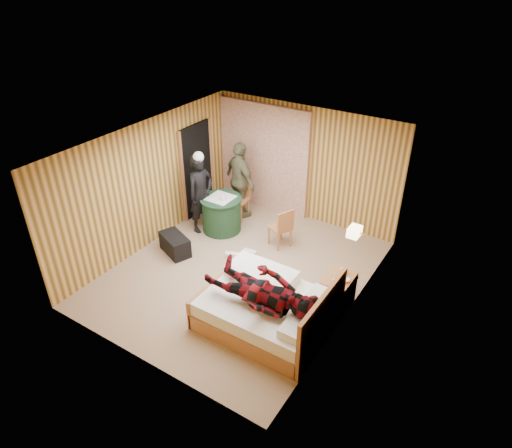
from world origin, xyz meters
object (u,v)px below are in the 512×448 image
Objects in this scene: woman_standing at (201,194)px; man_at_table at (240,181)px; wall_lamp at (355,232)px; man_on_bed at (261,285)px; round_table at (221,214)px; bed at (268,309)px; chair_near at (282,226)px; duffel_bag at (175,244)px; nightstand at (338,291)px; chair_far at (239,194)px.

man_at_table reaches higher than woman_standing.
man_on_bed is (-0.77, -1.55, -0.35)m from wall_lamp.
man_at_table is at bearing 90.00° from round_table.
bed reaches higher than chair_near.
duffel_bag is at bearing 164.15° from bed.
woman_standing reaches higher than wall_lamp.
duffel_bag is 2.85m from man_on_bed.
nightstand is 0.35× the size of man_on_bed.
man_at_table is 0.97× the size of man_on_bed.
nightstand is 3.53m from woman_standing.
nightstand is 0.71× the size of round_table.
round_table is 1.27× the size of duffel_bag.
chair_far is at bearing -10.98° from woman_standing.
man_on_bed reaches higher than round_table.
woman_standing is 3.32m from man_on_bed.
round_table is 1.02× the size of chair_near.
wall_lamp is at bearing 63.51° from man_on_bed.
chair_near is at bearing -69.42° from woman_standing.
woman_standing is (-0.10, 1.00, 0.65)m from duffel_bag.
man_at_table is at bearing 151.56° from nightstand.
round_table reaches higher than nightstand.
duffel_bag is (-1.66, -1.30, -0.30)m from chair_near.
round_table is 1.41m from chair_near.
chair_near is at bearing 113.84° from bed.
chair_far is at bearing -88.62° from chair_near.
nightstand is 1.96m from chair_near.
chair_far is 0.53× the size of man_on_bed.
bed is 3.22m from woman_standing.
bed is 2.26× the size of round_table.
man_at_table reaches higher than chair_near.
nightstand is (-0.04, -0.34, -0.99)m from wall_lamp.
wall_lamp is 3.44m from chair_far.
chair_near is 0.49× the size of man_at_table.
man_at_table is (0.01, 0.04, 0.32)m from chair_far.
nightstand is 3.47m from chair_far.
bed is 3.55m from man_at_table.
man_at_table is 3.69m from man_on_bed.
duffel_bag is (-0.25, -1.88, -0.35)m from chair_far.
man_at_table is at bearing -10.63° from woman_standing.
bed reaches higher than nightstand.
nightstand is at bearing 175.78° from man_at_table.
woman_standing is 0.95× the size of man_on_bed.
bed reaches higher than chair_far.
bed is 1.11× the size of man_on_bed.
bed is at bearing 47.32° from chair_near.
woman_standing is (-1.76, -0.30, 0.35)m from chair_near.
woman_standing is at bearing -56.83° from chair_near.
woman_standing reaches higher than round_table.
bed is 3.20× the size of nightstand.
woman_standing is at bearing 173.34° from wall_lamp.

